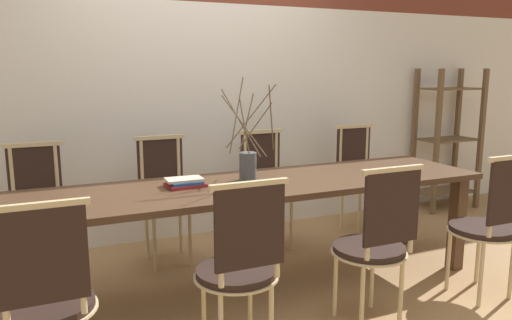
{
  "coord_description": "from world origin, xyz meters",
  "views": [
    {
      "loc": [
        -1.3,
        -2.93,
        1.49
      ],
      "look_at": [
        0.0,
        0.0,
        0.89
      ],
      "focal_mm": 35.0,
      "sensor_mm": 36.0,
      "label": 1
    }
  ],
  "objects": [
    {
      "name": "chair_near_center",
      "position": [
        0.41,
        -0.74,
        0.52
      ],
      "size": [
        0.44,
        0.44,
        0.97
      ],
      "color": "black",
      "rests_on": "ground_plane"
    },
    {
      "name": "shelving_rack",
      "position": [
        2.66,
        1.02,
        0.73
      ],
      "size": [
        0.65,
        0.38,
        1.48
      ],
      "color": "brown",
      "rests_on": "ground_plane"
    },
    {
      "name": "book_stack",
      "position": [
        -0.46,
        0.08,
        0.77
      ],
      "size": [
        0.25,
        0.2,
        0.05
      ],
      "color": "maroon",
      "rests_on": "dining_table"
    },
    {
      "name": "vase_centerpiece",
      "position": [
        -0.02,
        0.08,
        0.86
      ],
      "size": [
        0.44,
        0.46,
        0.68
      ],
      "color": "#4C5156",
      "rests_on": "dining_table"
    },
    {
      "name": "chair_near_right",
      "position": [
        1.31,
        -0.74,
        0.52
      ],
      "size": [
        0.44,
        0.44,
        0.97
      ],
      "color": "black",
      "rests_on": "ground_plane"
    },
    {
      "name": "chair_near_left",
      "position": [
        -0.42,
        -0.74,
        0.52
      ],
      "size": [
        0.44,
        0.44,
        0.97
      ],
      "color": "black",
      "rests_on": "ground_plane"
    },
    {
      "name": "chair_far_left",
      "position": [
        -0.43,
        0.74,
        0.52
      ],
      "size": [
        0.44,
        0.44,
        0.97
      ],
      "rotation": [
        0.0,
        0.0,
        3.14
      ],
      "color": "black",
      "rests_on": "ground_plane"
    },
    {
      "name": "dining_table",
      "position": [
        0.0,
        0.0,
        0.65
      ],
      "size": [
        3.2,
        0.81,
        0.74
      ],
      "color": "#4C3321",
      "rests_on": "ground_plane"
    },
    {
      "name": "chair_far_leftend",
      "position": [
        -1.34,
        0.74,
        0.52
      ],
      "size": [
        0.44,
        0.44,
        0.97
      ],
      "rotation": [
        0.0,
        0.0,
        3.14
      ],
      "color": "black",
      "rests_on": "ground_plane"
    },
    {
      "name": "wall_rear",
      "position": [
        0.0,
        1.28,
        1.6
      ],
      "size": [
        12.0,
        0.06,
        3.2
      ],
      "color": "white",
      "rests_on": "ground_plane"
    },
    {
      "name": "ground_plane",
      "position": [
        0.0,
        0.0,
        0.0
      ],
      "size": [
        16.0,
        16.0,
        0.0
      ],
      "primitive_type": "plane",
      "color": "#A87F51"
    },
    {
      "name": "chair_far_center",
      "position": [
        0.43,
        0.74,
        0.52
      ],
      "size": [
        0.44,
        0.44,
        0.97
      ],
      "rotation": [
        0.0,
        0.0,
        3.14
      ],
      "color": "black",
      "rests_on": "ground_plane"
    },
    {
      "name": "chair_far_right",
      "position": [
        1.37,
        0.74,
        0.52
      ],
      "size": [
        0.44,
        0.44,
        0.97
      ],
      "rotation": [
        0.0,
        0.0,
        3.14
      ],
      "color": "black",
      "rests_on": "ground_plane"
    },
    {
      "name": "chair_near_leftend",
      "position": [
        -1.32,
        -0.74,
        0.52
      ],
      "size": [
        0.44,
        0.44,
        0.97
      ],
      "color": "black",
      "rests_on": "ground_plane"
    }
  ]
}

